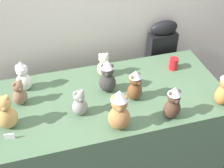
# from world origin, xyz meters

# --- Properties ---
(wall_back) EXTENTS (7.00, 0.08, 2.60)m
(wall_back) POSITION_xyz_m (0.00, 0.95, 1.30)
(wall_back) COLOR silver
(wall_back) RESTS_ON ground_plane
(display_table) EXTENTS (1.87, 0.90, 0.77)m
(display_table) POSITION_xyz_m (0.00, 0.25, 0.39)
(display_table) COLOR #4C6B4C
(display_table) RESTS_ON ground_plane
(instrument_case) EXTENTS (0.28, 0.13, 1.06)m
(instrument_case) POSITION_xyz_m (0.69, 0.83, 0.54)
(instrument_case) COLOR black
(instrument_case) RESTS_ON ground_plane
(teddy_bear_mocha) EXTENTS (0.15, 0.14, 0.22)m
(teddy_bear_mocha) POSITION_xyz_m (-0.71, 0.35, 0.88)
(teddy_bear_mocha) COLOR #7F6047
(teddy_bear_mocha) RESTS_ON display_table
(teddy_bear_chestnut) EXTENTS (0.16, 0.15, 0.28)m
(teddy_bear_chestnut) POSITION_xyz_m (0.16, 0.17, 0.91)
(teddy_bear_chestnut) COLOR brown
(teddy_bear_chestnut) RESTS_ON display_table
(teddy_bear_cocoa) EXTENTS (0.14, 0.12, 0.29)m
(teddy_bear_cocoa) POSITION_xyz_m (0.36, -0.10, 0.91)
(teddy_bear_cocoa) COLOR #4C3323
(teddy_bear_cocoa) RESTS_ON display_table
(teddy_bear_cream) EXTENTS (0.13, 0.12, 0.23)m
(teddy_bear_cream) POSITION_xyz_m (0.01, 0.53, 0.88)
(teddy_bear_cream) COLOR beige
(teddy_bear_cream) RESTS_ON display_table
(teddy_bear_snow) EXTENTS (0.15, 0.14, 0.28)m
(teddy_bear_snow) POSITION_xyz_m (-0.67, 0.52, 0.91)
(teddy_bear_snow) COLOR white
(teddy_bear_snow) RESTS_ON display_table
(teddy_bear_ash) EXTENTS (0.13, 0.12, 0.23)m
(teddy_bear_ash) POSITION_xyz_m (-0.29, 0.11, 0.88)
(teddy_bear_ash) COLOR gray
(teddy_bear_ash) RESTS_ON display_table
(teddy_bear_caramel) EXTENTS (0.19, 0.17, 0.35)m
(teddy_bear_caramel) POSITION_xyz_m (-0.05, -0.10, 0.94)
(teddy_bear_caramel) COLOR #B27A42
(teddy_bear_caramel) RESTS_ON display_table
(teddy_bear_charcoal) EXTENTS (0.17, 0.15, 0.30)m
(teddy_bear_charcoal) POSITION_xyz_m (-0.02, 0.32, 0.92)
(teddy_bear_charcoal) COLOR #383533
(teddy_bear_charcoal) RESTS_ON display_table
(teddy_bear_honey) EXTENTS (0.17, 0.15, 0.29)m
(teddy_bear_honey) POSITION_xyz_m (-0.81, 0.12, 0.91)
(teddy_bear_honey) COLOR tan
(teddy_bear_honey) RESTS_ON display_table
(party_cup_red) EXTENTS (0.08, 0.08, 0.11)m
(party_cup_red) POSITION_xyz_m (0.64, 0.46, 0.83)
(party_cup_red) COLOR red
(party_cup_red) RESTS_ON display_table
(name_card_front_left) EXTENTS (0.07, 0.02, 0.05)m
(name_card_front_left) POSITION_xyz_m (-0.81, 0.00, 0.80)
(name_card_front_left) COLOR white
(name_card_front_left) RESTS_ON display_table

